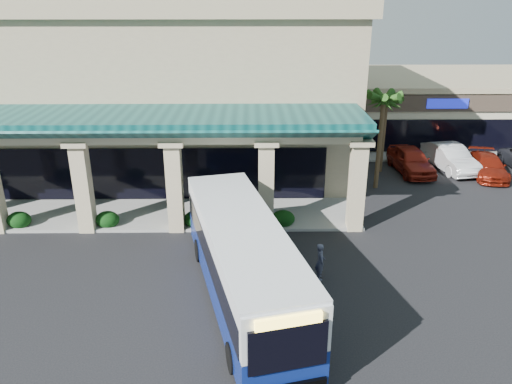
{
  "coord_description": "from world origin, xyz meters",
  "views": [
    {
      "loc": [
        0.7,
        -17.73,
        11.25
      ],
      "look_at": [
        1.0,
        4.83,
        2.2
      ],
      "focal_mm": 35.0,
      "sensor_mm": 36.0,
      "label": 1
    }
  ],
  "objects_px": {
    "transit_bus": "(243,262)",
    "car_red": "(488,166)",
    "pedestrian": "(320,261)",
    "car_white": "(450,158)",
    "car_silver": "(411,160)"
  },
  "relations": [
    {
      "from": "transit_bus",
      "to": "car_red",
      "type": "xyz_separation_m",
      "value": [
        15.89,
        13.98,
        -0.96
      ]
    },
    {
      "from": "transit_bus",
      "to": "pedestrian",
      "type": "distance_m",
      "value": 3.63
    },
    {
      "from": "pedestrian",
      "to": "car_white",
      "type": "relative_size",
      "value": 0.31
    },
    {
      "from": "car_silver",
      "to": "car_white",
      "type": "bearing_deg",
      "value": 5.77
    },
    {
      "from": "car_silver",
      "to": "car_red",
      "type": "bearing_deg",
      "value": -13.76
    },
    {
      "from": "transit_bus",
      "to": "car_white",
      "type": "height_order",
      "value": "transit_bus"
    },
    {
      "from": "pedestrian",
      "to": "car_red",
      "type": "xyz_separation_m",
      "value": [
        12.67,
        12.51,
        -0.13
      ]
    },
    {
      "from": "car_white",
      "to": "car_silver",
      "type": "bearing_deg",
      "value": -179.37
    },
    {
      "from": "transit_bus",
      "to": "car_white",
      "type": "distance_m",
      "value": 20.65
    },
    {
      "from": "pedestrian",
      "to": "car_silver",
      "type": "height_order",
      "value": "car_silver"
    },
    {
      "from": "pedestrian",
      "to": "transit_bus",
      "type": "bearing_deg",
      "value": 110.48
    },
    {
      "from": "car_silver",
      "to": "car_white",
      "type": "xyz_separation_m",
      "value": [
        2.81,
        0.49,
        -0.0
      ]
    },
    {
      "from": "car_silver",
      "to": "car_red",
      "type": "xyz_separation_m",
      "value": [
        4.83,
        -0.82,
        -0.17
      ]
    },
    {
      "from": "pedestrian",
      "to": "car_white",
      "type": "bearing_deg",
      "value": -41.7
    },
    {
      "from": "transit_bus",
      "to": "car_white",
      "type": "bearing_deg",
      "value": 34.19
    }
  ]
}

